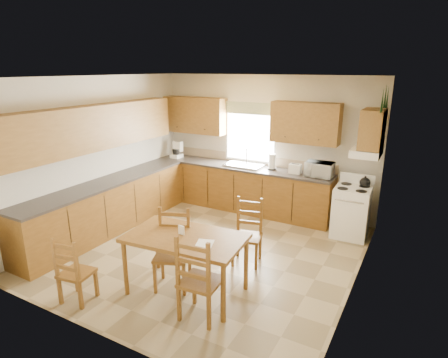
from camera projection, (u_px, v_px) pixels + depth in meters
The scene contains 35 objects.
floor at pixel (207, 251), 6.01m from camera, with size 4.50×4.50×0.00m, color #97845D.
ceiling at pixel (204, 77), 5.24m from camera, with size 4.50×4.50×0.00m, color olive.
wall_left at pixel (98, 154), 6.67m from camera, with size 4.50×4.50×0.00m, color beige.
wall_right at pixel (362, 193), 4.58m from camera, with size 4.50×4.50×0.00m, color beige.
wall_back at pixel (264, 144), 7.51m from camera, with size 4.50×4.50×0.00m, color beige.
wall_front at pixel (88, 222), 3.74m from camera, with size 4.50×4.50×0.00m, color beige.
lower_cab_back at pixel (240, 188), 7.70m from camera, with size 3.75×0.60×0.88m, color brown.
lower_cab_left at pixel (109, 207), 6.66m from camera, with size 0.60×3.60×0.88m, color brown.
counter_back at pixel (241, 167), 7.56m from camera, with size 3.75×0.63×0.04m, color #383331.
counter_left at pixel (107, 182), 6.53m from camera, with size 0.63×3.60×0.04m, color #383331.
backsplash at pixel (247, 159), 7.77m from camera, with size 3.75×0.01×0.18m, color gray.
upper_cab_back_left at pixel (195, 115), 7.95m from camera, with size 1.41×0.33×0.75m, color brown.
upper_cab_back_right at pixel (305, 123), 6.83m from camera, with size 1.25×0.33×0.75m, color brown.
upper_cab_left at pixel (96, 127), 6.32m from camera, with size 0.33×3.60×0.75m, color brown.
upper_cab_stove at pixel (373, 129), 5.89m from camera, with size 0.33×0.62×0.62m, color brown.
range_hood at pixel (367, 152), 6.02m from camera, with size 0.44×0.62×0.12m, color white.
window_frame at pixel (250, 133), 7.57m from camera, with size 1.13×0.02×1.18m, color white.
window_pane at pixel (250, 133), 7.56m from camera, with size 1.05×0.01×1.10m, color white.
window_valance at pixel (250, 108), 7.40m from camera, with size 1.19×0.01×0.24m, color #455F36.
sink_basin at pixel (244, 165), 7.52m from camera, with size 0.75×0.45×0.04m, color silver.
pine_decal_a at pixel (382, 100), 5.42m from camera, with size 0.22×0.22×0.36m, color #15411A.
pine_decal_b at pixel (386, 96), 5.68m from camera, with size 0.22×0.22×0.36m, color #15411A.
pine_decal_c at pixel (388, 97), 5.96m from camera, with size 0.22×0.22×0.36m, color #15411A.
stove at pixel (351, 212), 6.45m from camera, with size 0.58×0.60×0.86m, color white.
coffeemaker at pixel (176, 150), 8.19m from camera, with size 0.21×0.25×0.36m, color white.
paper_towel at pixel (272, 162), 7.25m from camera, with size 0.13×0.13×0.30m, color white.
toaster at pixel (295, 169), 6.99m from camera, with size 0.22×0.14×0.18m, color white.
microwave at pixel (319, 169), 6.78m from camera, with size 0.45×0.32×0.27m, color white.
dining_table at pixel (186, 264), 4.81m from camera, with size 1.49×0.85×0.80m, color brown.
chair_near_left at pixel (76, 269), 4.63m from camera, with size 0.37×0.35×0.88m, color brown.
chair_near_right at pixel (201, 276), 4.29m from camera, with size 0.45×0.42×1.06m, color brown.
chair_far_left at pixel (247, 233), 5.52m from camera, with size 0.41×0.39×0.98m, color brown.
chair_far_right at pixel (172, 251), 4.89m from camera, with size 0.44×0.42×1.05m, color brown.
table_paper at pixel (204, 244), 4.48m from camera, with size 0.20×0.27×0.00m, color white.
table_card at pixel (181, 230), 4.73m from camera, with size 0.09×0.02×0.12m, color white.
Camera 1 is at (2.87, -4.62, 2.83)m, focal length 30.00 mm.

